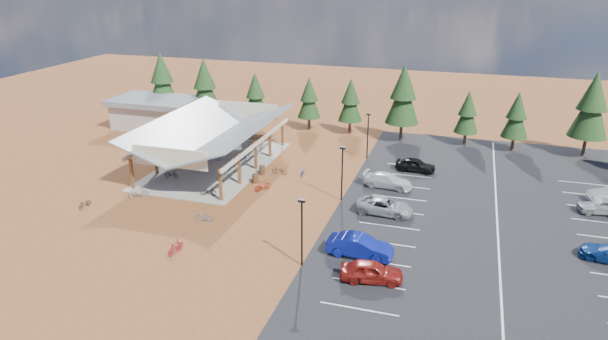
% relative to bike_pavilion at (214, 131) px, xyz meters
% --- Properties ---
extents(ground, '(140.00, 140.00, 0.00)m').
position_rel_bike_pavilion_xyz_m(ground, '(10.00, -7.00, -3.82)').
color(ground, brown).
rests_on(ground, ground).
extents(asphalt_lot, '(27.00, 44.00, 0.04)m').
position_rel_bike_pavilion_xyz_m(asphalt_lot, '(28.50, -4.00, -3.80)').
color(asphalt_lot, black).
rests_on(asphalt_lot, ground).
extents(concrete_pad, '(10.60, 18.60, 0.10)m').
position_rel_bike_pavilion_xyz_m(concrete_pad, '(0.00, 0.00, -3.77)').
color(concrete_pad, gray).
rests_on(concrete_pad, ground).
extents(bike_pavilion, '(11.65, 19.40, 4.97)m').
position_rel_bike_pavilion_xyz_m(bike_pavilion, '(0.00, 0.00, 0.00)').
color(bike_pavilion, brown).
rests_on(bike_pavilion, concrete_pad).
extents(outbuilding, '(11.00, 7.00, 3.90)m').
position_rel_bike_pavilion_xyz_m(outbuilding, '(-14.00, 11.00, -1.80)').
color(outbuilding, '#ADA593').
rests_on(outbuilding, ground).
extents(lamp_post_0, '(0.50, 0.25, 5.14)m').
position_rel_bike_pavilion_xyz_m(lamp_post_0, '(15.00, -17.00, -0.85)').
color(lamp_post_0, black).
rests_on(lamp_post_0, ground).
extents(lamp_post_1, '(0.50, 0.25, 5.14)m').
position_rel_bike_pavilion_xyz_m(lamp_post_1, '(15.00, -5.00, -0.85)').
color(lamp_post_1, black).
rests_on(lamp_post_1, ground).
extents(lamp_post_2, '(0.50, 0.25, 5.14)m').
position_rel_bike_pavilion_xyz_m(lamp_post_2, '(15.00, 7.00, -0.85)').
color(lamp_post_2, black).
rests_on(lamp_post_2, ground).
extents(trash_bin_0, '(0.60, 0.60, 0.90)m').
position_rel_bike_pavilion_xyz_m(trash_bin_0, '(5.90, -3.39, -3.37)').
color(trash_bin_0, '#4A2E1A').
rests_on(trash_bin_0, ground).
extents(trash_bin_1, '(0.60, 0.60, 0.90)m').
position_rel_bike_pavilion_xyz_m(trash_bin_1, '(5.69, -1.01, -3.37)').
color(trash_bin_1, '#4A2E1A').
rests_on(trash_bin_1, ground).
extents(pine_0, '(3.98, 3.98, 9.27)m').
position_rel_bike_pavilion_xyz_m(pine_0, '(-15.00, 14.92, 1.84)').
color(pine_0, '#382314').
rests_on(pine_0, ground).
extents(pine_1, '(3.81, 3.81, 8.88)m').
position_rel_bike_pavilion_xyz_m(pine_1, '(-8.18, 14.13, 1.60)').
color(pine_1, '#382314').
rests_on(pine_1, ground).
extents(pine_2, '(3.16, 3.16, 7.36)m').
position_rel_bike_pavilion_xyz_m(pine_2, '(-1.20, 14.50, 0.67)').
color(pine_2, '#382314').
rests_on(pine_2, ground).
extents(pine_3, '(2.96, 2.96, 6.91)m').
position_rel_bike_pavilion_xyz_m(pine_3, '(5.62, 15.90, 0.39)').
color(pine_3, '#382314').
rests_on(pine_3, ground).
extents(pine_4, '(3.04, 3.04, 7.09)m').
position_rel_bike_pavilion_xyz_m(pine_4, '(11.05, 15.77, 0.50)').
color(pine_4, '#382314').
rests_on(pine_4, ground).
extents(pine_5, '(4.03, 4.03, 9.39)m').
position_rel_bike_pavilion_xyz_m(pine_5, '(17.66, 14.68, 1.91)').
color(pine_5, '#382314').
rests_on(pine_5, ground).
extents(pine_6, '(2.83, 2.83, 6.59)m').
position_rel_bike_pavilion_xyz_m(pine_6, '(25.18, 15.20, 0.19)').
color(pine_6, '#382314').
rests_on(pine_6, ground).
extents(pine_7, '(2.99, 2.99, 6.96)m').
position_rel_bike_pavilion_xyz_m(pine_7, '(30.50, 14.60, 0.42)').
color(pine_7, '#382314').
rests_on(pine_7, ground).
extents(pine_8, '(4.11, 4.11, 9.58)m').
position_rel_bike_pavilion_xyz_m(pine_8, '(38.01, 14.92, 2.03)').
color(pine_8, '#382314').
rests_on(pine_8, ground).
extents(bike_0, '(1.58, 0.61, 0.82)m').
position_rel_bike_pavilion_xyz_m(bike_0, '(-2.43, -5.03, -3.31)').
color(bike_0, black).
rests_on(bike_0, concrete_pad).
extents(bike_1, '(1.50, 0.50, 0.89)m').
position_rel_bike_pavilion_xyz_m(bike_1, '(-0.76, -2.12, -3.28)').
color(bike_1, gray).
rests_on(bike_1, concrete_pad).
extents(bike_2, '(1.62, 0.68, 0.83)m').
position_rel_bike_pavilion_xyz_m(bike_2, '(-0.87, 1.15, -3.31)').
color(bike_2, '#0E1085').
rests_on(bike_2, concrete_pad).
extents(bike_3, '(1.75, 0.82, 1.01)m').
position_rel_bike_pavilion_xyz_m(bike_3, '(-2.94, 5.70, -3.22)').
color(bike_3, maroon).
rests_on(bike_3, concrete_pad).
extents(bike_4, '(1.62, 0.77, 0.82)m').
position_rel_bike_pavilion_xyz_m(bike_4, '(3.01, -7.80, -3.32)').
color(bike_4, black).
rests_on(bike_4, concrete_pad).
extents(bike_5, '(1.61, 0.48, 0.96)m').
position_rel_bike_pavilion_xyz_m(bike_5, '(2.59, -3.49, -3.24)').
color(bike_5, gray).
rests_on(bike_5, concrete_pad).
extents(bike_6, '(1.73, 0.91, 0.87)m').
position_rel_bike_pavilion_xyz_m(bike_6, '(2.17, 1.99, -3.29)').
color(bike_6, navy).
rests_on(bike_6, concrete_pad).
extents(bike_7, '(1.90, 0.75, 1.11)m').
position_rel_bike_pavilion_xyz_m(bike_7, '(1.93, 6.50, -3.17)').
color(bike_7, maroon).
rests_on(bike_7, concrete_pad).
extents(bike_8, '(0.54, 1.54, 0.81)m').
position_rel_bike_pavilion_xyz_m(bike_8, '(-6.24, -13.35, -3.42)').
color(bike_8, black).
rests_on(bike_8, ground).
extents(bike_9, '(1.82, 1.28, 1.08)m').
position_rel_bike_pavilion_xyz_m(bike_9, '(-2.96, -9.95, -3.29)').
color(bike_9, gray).
rests_on(bike_9, ground).
extents(bike_11, '(0.77, 1.81, 1.05)m').
position_rel_bike_pavilion_xyz_m(bike_11, '(5.53, -18.12, -3.30)').
color(bike_11, maroon).
rests_on(bike_11, ground).
extents(bike_13, '(1.54, 0.52, 0.91)m').
position_rel_bike_pavilion_xyz_m(bike_13, '(5.10, -12.67, -3.37)').
color(bike_13, gray).
rests_on(bike_13, ground).
extents(bike_14, '(0.76, 1.62, 0.82)m').
position_rel_bike_pavilion_xyz_m(bike_14, '(9.78, -0.11, -3.41)').
color(bike_14, navy).
rests_on(bike_14, ground).
extents(bike_15, '(1.44, 1.74, 1.07)m').
position_rel_bike_pavilion_xyz_m(bike_15, '(7.35, -5.09, -3.29)').
color(bike_15, '#991A09').
rests_on(bike_15, ground).
extents(bike_16, '(1.62, 0.57, 0.85)m').
position_rel_bike_pavilion_xyz_m(bike_16, '(7.41, -0.50, -3.40)').
color(bike_16, black).
rests_on(bike_16, ground).
extents(car_0, '(4.47, 2.38, 1.45)m').
position_rel_bike_pavilion_xyz_m(car_0, '(20.11, -17.57, -3.06)').
color(car_0, maroon).
rests_on(car_0, asphalt_lot).
extents(car_1, '(4.90, 1.88, 1.59)m').
position_rel_bike_pavilion_xyz_m(car_1, '(18.66, -14.51, -2.99)').
color(car_1, navy).
rests_on(car_1, asphalt_lot).
extents(car_2, '(4.98, 2.52, 1.35)m').
position_rel_bike_pavilion_xyz_m(car_2, '(19.23, -6.71, -3.11)').
color(car_2, '#929499').
rests_on(car_2, asphalt_lot).
extents(car_3, '(4.87, 2.41, 1.36)m').
position_rel_bike_pavilion_xyz_m(car_3, '(18.52, -0.71, -3.10)').
color(car_3, silver).
rests_on(car_3, asphalt_lot).
extents(car_4, '(4.18, 1.99, 1.38)m').
position_rel_bike_pavilion_xyz_m(car_4, '(20.59, 4.48, -3.09)').
color(car_4, black).
rests_on(car_4, asphalt_lot).
extents(car_8, '(4.26, 2.25, 1.38)m').
position_rel_bike_pavilion_xyz_m(car_8, '(37.12, -1.10, -3.09)').
color(car_8, '#9CA1A4').
rests_on(car_8, asphalt_lot).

